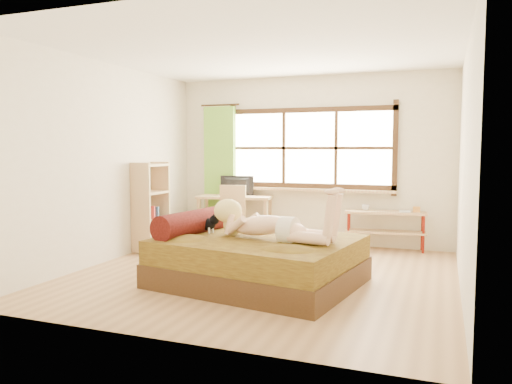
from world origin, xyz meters
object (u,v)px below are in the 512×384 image
at_px(chair, 231,212).
at_px(pipe_shelf, 386,222).
at_px(kitten, 205,222).
at_px(desk, 235,202).
at_px(bookshelf, 151,206).
at_px(bed, 254,258).
at_px(woman, 270,211).

relative_size(chair, pipe_shelf, 0.78).
bearing_deg(pipe_shelf, chair, -174.95).
relative_size(kitten, chair, 0.33).
relative_size(desk, bookshelf, 0.97).
xyz_separation_m(kitten, desk, (-0.56, 2.24, 0.00)).
bearing_deg(bookshelf, chair, 39.67).
bearing_deg(bookshelf, kitten, -36.27).
bearing_deg(kitten, chair, 113.56).
bearing_deg(bed, woman, -6.84).
xyz_separation_m(bed, kitten, (-0.67, 0.09, 0.37)).
height_order(pipe_shelf, bookshelf, bookshelf).
xyz_separation_m(woman, pipe_shelf, (1.01, 2.51, -0.41)).
xyz_separation_m(woman, kitten, (-0.87, 0.15, -0.19)).
bearing_deg(chair, bookshelf, -149.89).
height_order(bed, bookshelf, bookshelf).
relative_size(desk, pipe_shelf, 1.06).
bearing_deg(bookshelf, woman, -27.52).
height_order(kitten, pipe_shelf, kitten).
distance_m(bed, desk, 2.66).
bearing_deg(desk, woman, -68.19).
relative_size(woman, chair, 1.56).
height_order(kitten, desk, kitten).
bearing_deg(pipe_shelf, bed, -122.82).
height_order(woman, pipe_shelf, woman).
relative_size(bed, pipe_shelf, 1.95).
xyz_separation_m(desk, pipe_shelf, (2.44, 0.12, -0.22)).
distance_m(chair, pipe_shelf, 2.40).
distance_m(desk, pipe_shelf, 2.45).
bearing_deg(kitten, desk, 113.41).
relative_size(kitten, desk, 0.25).
bearing_deg(bed, chair, 129.48).
bearing_deg(bookshelf, desk, 52.97).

